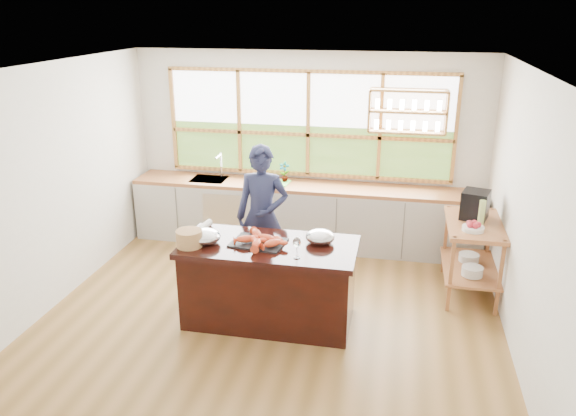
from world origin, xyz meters
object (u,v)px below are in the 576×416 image
(island, at_px, (269,283))
(espresso_machine, at_px, (475,205))
(cook, at_px, (262,217))
(wicker_basket, at_px, (189,238))

(island, xyz_separation_m, espresso_machine, (2.19, 1.24, 0.61))
(island, height_order, cook, cook)
(cook, relative_size, espresso_machine, 5.25)
(island, distance_m, espresso_machine, 2.59)
(espresso_machine, height_order, wicker_basket, espresso_machine)
(island, distance_m, cook, 0.99)
(island, distance_m, wicker_basket, 0.98)
(cook, distance_m, wicker_basket, 1.19)
(island, xyz_separation_m, cook, (-0.28, 0.86, 0.42))
(cook, bearing_deg, wicker_basket, -118.17)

